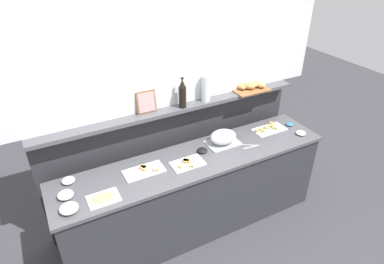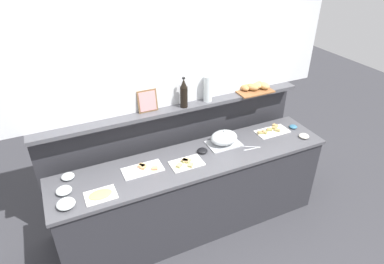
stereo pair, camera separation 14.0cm
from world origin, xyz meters
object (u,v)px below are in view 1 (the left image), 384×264
Objects in this scene: serving_cloche at (223,137)px; glass_bowl_medium at (69,209)px; condiment_bowl_dark at (290,124)px; sandwich_platter_rear at (269,129)px; water_carafe at (206,88)px; bread_basket at (250,86)px; condiment_bowl_cream at (202,150)px; serving_tongs at (251,146)px; cold_cuts_platter at (104,198)px; condiment_bowl_teal at (301,133)px; wine_bottle_dark at (182,94)px; sandwich_platter_front at (187,163)px; sandwich_platter_side at (145,170)px; framed_picture at (146,102)px; glass_bowl_large at (66,195)px; glass_bowl_small at (68,181)px.

serving_cloche is 1.62m from glass_bowl_medium.
glass_bowl_medium is 2.49m from condiment_bowl_dark.
water_carafe is (-0.65, 0.31, 0.50)m from sandwich_platter_rear.
bread_basket reaches higher than condiment_bowl_dark.
condiment_bowl_cream is (1.33, 0.23, -0.01)m from glass_bowl_medium.
sandwich_platter_rear is 1.98× the size of serving_tongs.
cold_cuts_platter is 2.43× the size of condiment_bowl_teal.
serving_cloche is 0.88m from condiment_bowl_teal.
wine_bottle_dark reaches higher than serving_tongs.
sandwich_platter_side is (-0.40, 0.09, -0.00)m from sandwich_platter_front.
framed_picture is (-1.56, 0.38, 0.47)m from condiment_bowl_dark.
bread_basket is 1.23m from framed_picture.
water_carafe is (1.55, 0.39, 0.49)m from glass_bowl_large.
water_carafe is (-0.89, 0.55, 0.49)m from condiment_bowl_teal.
condiment_bowl_cream is at bearing 11.45° from cold_cuts_platter.
serving_cloche reaches higher than glass_bowl_medium.
water_carafe is at bearing 19.90° from glass_bowl_medium.
wine_bottle_dark reaches higher than sandwich_platter_rear.
wine_bottle_dark is at bearing 30.85° from sandwich_platter_side.
sandwich_platter_side is 0.74m from glass_bowl_medium.
water_carafe reaches higher than condiment_bowl_dark.
water_carafe is (1.28, 0.55, 0.50)m from cold_cuts_platter.
sandwich_platter_rear is 1.49m from sandwich_platter_side.
condiment_bowl_cream is 0.38× the size of water_carafe.
sandwich_platter_rear reaches higher than cold_cuts_platter.
serving_tongs is at bearing -39.91° from serving_cloche.
sandwich_platter_rear is 1.42× the size of cold_cuts_platter.
serving_cloche is at bearing -40.69° from wine_bottle_dark.
condiment_bowl_teal is (1.11, -0.21, 0.00)m from condiment_bowl_cream.
sandwich_platter_front is 0.92× the size of serving_cloche.
glass_bowl_large is 0.33× the size of bread_basket.
bread_basket is at bearing 57.42° from serving_tongs.
framed_picture is (-1.28, 0.34, 0.48)m from sandwich_platter_rear.
framed_picture is at bearing 164.98° from sandwich_platter_rear.
sandwich_platter_side is 1.10× the size of serving_cloche.
bread_basket reaches higher than serving_cloche.
condiment_bowl_dark is at bearing -3.28° from glass_bowl_small.
sandwich_platter_front is 1.68× the size of serving_tongs.
condiment_bowl_teal is (2.44, -0.16, -0.01)m from glass_bowl_large.
sandwich_platter_side and condiment_bowl_cream have the same top height.
glass_bowl_small is 0.29× the size of bread_basket.
glass_bowl_small is (0.06, 0.19, -0.00)m from glass_bowl_large.
sandwich_platter_side is 0.62m from condiment_bowl_cream.
serving_cloche reaches higher than condiment_bowl_teal.
sandwich_platter_rear is at bearing -15.02° from framed_picture.
condiment_bowl_teal is at bearing -21.06° from framed_picture.
condiment_bowl_dark is at bearing 81.74° from condiment_bowl_teal.
sandwich_platter_rear is at bearing -25.38° from water_carafe.
condiment_bowl_cream is at bearing 2.20° from sandwich_platter_side.
water_carafe is at bearing 98.01° from serving_cloche.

